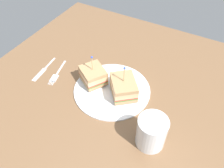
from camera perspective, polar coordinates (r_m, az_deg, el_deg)
name	(u,v)px	position (r cm, az deg, el deg)	size (l,w,h in cm)	color
ground_plane	(112,92)	(78.12, 0.00, -2.03)	(90.71, 90.71, 2.00)	brown
plate	(112,89)	(77.01, 0.00, -1.29)	(25.26, 25.26, 1.00)	white
sandwich_half_front	(124,86)	(73.68, 3.01, -0.51)	(11.64, 11.96, 11.08)	tan
sandwich_half_back	(93,75)	(77.48, -4.61, 2.17)	(10.63, 10.35, 10.65)	tan
drink_glass	(151,133)	(63.13, 9.60, -11.69)	(7.95, 7.95, 9.47)	beige
fork	(56,75)	(84.60, -13.53, 2.17)	(4.09, 12.82, 0.35)	silver
knife	(43,70)	(87.61, -16.55, 3.22)	(2.36, 13.22, 0.35)	silver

